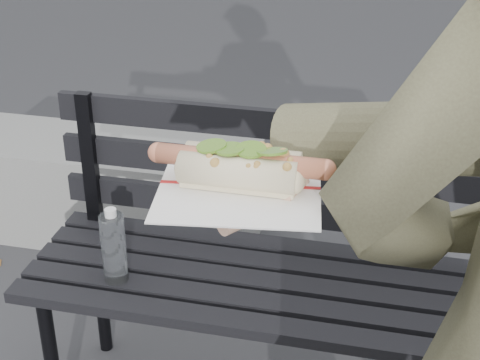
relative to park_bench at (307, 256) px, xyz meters
name	(u,v)px	position (x,y,z in m)	size (l,w,h in m)	color
park_bench	(307,256)	(0.00, 0.00, 0.00)	(1.50, 0.44, 0.88)	black
concrete_block	(109,189)	(-0.91, 0.79, -0.32)	(1.20, 0.40, 0.40)	slate
held_hotdog	(416,150)	(0.22, -0.82, 0.71)	(0.63, 0.30, 0.20)	#4C4832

